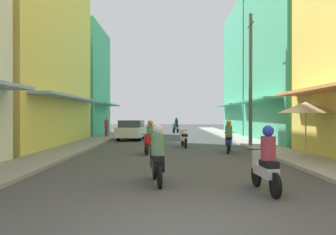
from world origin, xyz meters
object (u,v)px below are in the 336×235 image
at_px(motorbike_black, 156,157).
at_px(parked_car, 131,130).
at_px(motorbike_white, 183,138).
at_px(utility_pole, 250,79).
at_px(motorbike_blue, 228,138).
at_px(motorbike_green, 175,126).
at_px(motorbike_silver, 264,162).
at_px(vendor_umbrella, 305,107).
at_px(motorbike_red, 149,139).
at_px(pedestrian_midway, 106,127).

distance_m(motorbike_black, parked_car, 16.15).
xyz_separation_m(motorbike_white, utility_pole, (3.72, -0.20, 3.32)).
relative_size(motorbike_blue, motorbike_green, 1.03).
xyz_separation_m(parked_car, utility_pole, (7.30, -6.03, 3.08)).
height_order(motorbike_white, parked_car, parked_car).
distance_m(motorbike_silver, utility_pole, 11.61).
relative_size(vendor_umbrella, utility_pole, 0.31).
relative_size(motorbike_black, parked_car, 0.43).
xyz_separation_m(motorbike_blue, parked_car, (-5.63, 8.54, 0.04)).
relative_size(motorbike_black, motorbike_silver, 1.00).
distance_m(motorbike_green, motorbike_silver, 27.06).
xyz_separation_m(motorbike_black, motorbike_silver, (2.58, -1.00, 0.00)).
relative_size(motorbike_green, vendor_umbrella, 0.74).
xyz_separation_m(motorbike_white, motorbike_green, (-0.08, 15.87, 0.20)).
distance_m(motorbike_red, motorbike_black, 6.96).
height_order(motorbike_black, parked_car, motorbike_black).
height_order(motorbike_red, motorbike_white, motorbike_red).
xyz_separation_m(motorbike_red, motorbike_green, (1.69, 19.09, 0.00)).
bearing_deg(motorbike_black, vendor_umbrella, 38.29).
relative_size(pedestrian_midway, utility_pole, 0.22).
bearing_deg(vendor_umbrella, motorbike_blue, 132.13).
height_order(motorbike_red, vendor_umbrella, vendor_umbrella).
bearing_deg(motorbike_silver, utility_pole, 77.98).
xyz_separation_m(motorbike_silver, vendor_umbrella, (3.24, 5.59, 1.42)).
bearing_deg(utility_pole, motorbike_green, 103.30).
xyz_separation_m(motorbike_blue, pedestrian_midway, (-7.95, 11.04, 0.13)).
height_order(motorbike_silver, parked_car, motorbike_silver).
bearing_deg(motorbike_silver, motorbike_white, 97.13).
height_order(motorbike_blue, motorbike_green, same).
bearing_deg(pedestrian_midway, vendor_umbrella, -52.83).
height_order(motorbike_red, utility_pole, utility_pole).
bearing_deg(motorbike_green, motorbike_blue, -83.44).
bearing_deg(vendor_umbrella, pedestrian_midway, 127.17).
height_order(motorbike_green, utility_pole, utility_pole).
bearing_deg(pedestrian_midway, motorbike_black, -75.71).
xyz_separation_m(motorbike_silver, pedestrian_midway, (-7.29, 19.46, 0.13)).
relative_size(parked_car, vendor_umbrella, 1.79).
bearing_deg(motorbike_silver, parked_car, 106.31).
bearing_deg(pedestrian_midway, motorbike_red, -70.30).
relative_size(motorbike_blue, vendor_umbrella, 0.76).
bearing_deg(vendor_umbrella, motorbike_white, 129.81).
bearing_deg(motorbike_red, motorbike_green, 84.95).
relative_size(motorbike_red, parked_car, 0.43).
xyz_separation_m(motorbike_red, utility_pole, (5.49, 3.01, 3.12)).
height_order(motorbike_silver, pedestrian_midway, pedestrian_midway).
height_order(motorbike_red, motorbike_blue, same).
height_order(motorbike_green, motorbike_silver, same).
distance_m(motorbike_black, utility_pole, 11.52).
bearing_deg(motorbike_white, motorbike_red, -118.74).
xyz_separation_m(vendor_umbrella, utility_pole, (-0.91, 5.35, 1.69)).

